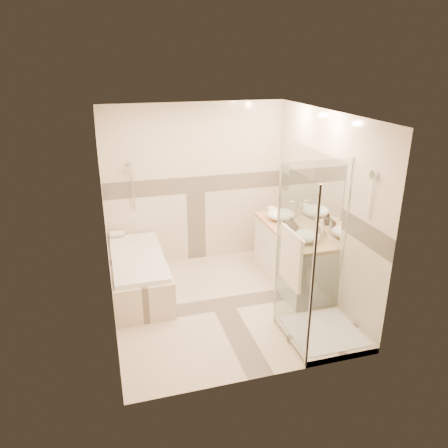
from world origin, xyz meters
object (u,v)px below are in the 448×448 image
object	(u,v)px
vessel_sink_near	(281,214)
vanity	(291,256)
shower_enclosure	(314,298)
vessel_sink_far	(306,236)
amenity_bottle_a	(296,228)
amenity_bottle_b	(292,223)
bathtub	(139,272)

from	to	relation	value
vessel_sink_near	vanity	bearing A→B (deg)	-87.13
vanity	vessel_sink_near	bearing A→B (deg)	92.87
shower_enclosure	vessel_sink_near	size ratio (longest dim) A/B	5.01
vessel_sink_far	amenity_bottle_a	world-z (taller)	vessel_sink_far
shower_enclosure	vessel_sink_far	world-z (taller)	shower_enclosure
vessel_sink_near	amenity_bottle_b	xyz separation A→B (m)	(0.00, -0.38, 0.00)
vessel_sink_far	amenity_bottle_a	bearing A→B (deg)	90.00
vessel_sink_far	amenity_bottle_b	distance (m)	0.47
shower_enclosure	amenity_bottle_a	world-z (taller)	shower_enclosure
bathtub	vessel_sink_near	world-z (taller)	vessel_sink_near
vanity	vessel_sink_far	distance (m)	0.67
vanity	shower_enclosure	bearing A→B (deg)	-102.97
bathtub	shower_enclosure	bearing A→B (deg)	-41.10
vanity	vessel_sink_far	size ratio (longest dim) A/B	4.56
vessel_sink_near	vessel_sink_far	distance (m)	0.85
bathtub	amenity_bottle_b	distance (m)	2.24
shower_enclosure	vanity	bearing A→B (deg)	77.03
vessel_sink_near	amenity_bottle_b	bearing A→B (deg)	-90.00
bathtub	amenity_bottle_a	world-z (taller)	amenity_bottle_a
bathtub	shower_enclosure	xyz separation A→B (m)	(1.86, -1.62, 0.20)
bathtub	vessel_sink_far	world-z (taller)	vessel_sink_far
vanity	shower_enclosure	distance (m)	1.31
vanity	amenity_bottle_b	bearing A→B (deg)	140.84
bathtub	amenity_bottle_a	size ratio (longest dim) A/B	12.27
vanity	amenity_bottle_b	xyz separation A→B (m)	(-0.02, 0.02, 0.51)
shower_enclosure	amenity_bottle_a	distance (m)	1.25
amenity_bottle_a	amenity_bottle_b	size ratio (longest dim) A/B	0.84
vessel_sink_near	vessel_sink_far	world-z (taller)	vessel_sink_near
amenity_bottle_b	vessel_sink_near	bearing A→B (deg)	90.00
shower_enclosure	vessel_sink_far	bearing A→B (deg)	71.56
bathtub	shower_enclosure	world-z (taller)	shower_enclosure
shower_enclosure	vessel_sink_far	size ratio (longest dim) A/B	5.75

